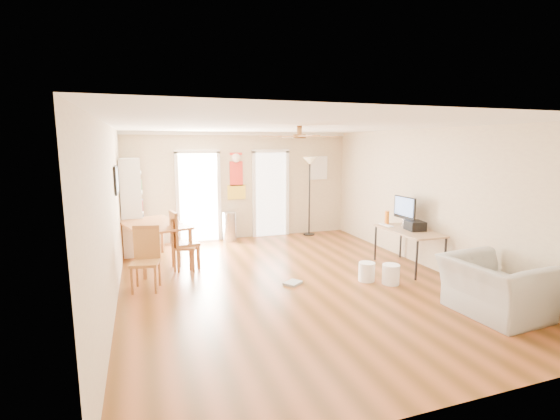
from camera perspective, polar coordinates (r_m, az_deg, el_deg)
name	(u,v)px	position (r m, az deg, el deg)	size (l,w,h in m)	color
floor	(292,282)	(6.89, 1.66, -10.25)	(7.00, 7.00, 0.00)	brown
ceiling	(292,126)	(6.50, 1.78, 11.88)	(5.50, 7.00, 0.00)	silver
wall_back	(241,186)	(9.89, -5.53, 3.45)	(5.50, 0.04, 2.60)	beige
wall_front	(443,269)	(3.60, 22.15, -7.73)	(5.50, 0.04, 2.60)	beige
wall_left	(111,216)	(6.16, -22.92, -0.86)	(0.04, 7.00, 2.60)	beige
wall_right	(430,199)	(7.97, 20.54, 1.46)	(0.04, 7.00, 2.60)	beige
crown_molding	(292,128)	(6.50, 1.77, 11.53)	(5.50, 7.00, 0.08)	white
kitchen_doorway	(199,198)	(9.72, -11.52, 1.71)	(0.90, 0.10, 2.10)	white
bathroom_doorway	(271,195)	(10.11, -1.36, 2.19)	(0.80, 0.10, 2.10)	white
wall_decal	(236,176)	(9.82, -6.24, 4.86)	(0.46, 0.03, 1.10)	red
ac_grille	(318,168)	(10.51, 5.46, 5.98)	(0.50, 0.04, 0.60)	white
framed_poster	(116,180)	(7.50, -22.28, 3.97)	(0.04, 0.66, 0.48)	black
ceiling_fan	(299,136)	(6.21, 2.77, 10.42)	(1.24, 1.24, 0.20)	#593819
bookshelf	(132,206)	(9.05, -20.30, 0.50)	(0.40, 0.91, 2.02)	silver
dining_table	(154,244)	(8.14, -17.50, -4.62)	(0.98, 1.63, 0.81)	#9F6233
dining_chair_right_a	(185,240)	(7.70, -13.34, -4.17)	(0.45, 0.45, 1.09)	#975630
dining_chair_right_b	(186,244)	(7.63, -13.26, -4.71)	(0.40, 0.40, 0.98)	#A96636
dining_chair_near	(145,260)	(6.75, -18.65, -6.70)	(0.42, 0.42, 1.01)	#AA7136
trash_can	(230,227)	(9.70, -7.19, -2.37)	(0.33, 0.33, 0.71)	#BDBCBF
torchiere_lamp	(309,197)	(10.21, 4.21, 1.93)	(0.38, 0.38, 1.99)	black
computer_desk	(408,249)	(7.94, 17.74, -5.30)	(0.68, 1.36, 0.73)	#A58159
imac	(404,212)	(8.12, 17.28, -0.22)	(0.09, 0.63, 0.59)	black
keyboard	(386,225)	(8.17, 14.87, -2.10)	(0.12, 0.35, 0.01)	white
printer	(415,226)	(7.86, 18.66, -2.12)	(0.29, 0.34, 0.18)	black
orange_bottle	(387,217)	(8.31, 14.96, -1.03)	(0.09, 0.09, 0.26)	orange
wastebasket_a	(367,272)	(7.08, 12.23, -8.57)	(0.28, 0.28, 0.32)	white
wastebasket_b	(391,274)	(7.02, 15.49, -8.80)	(0.29, 0.29, 0.33)	white
floor_cloth	(293,283)	(6.80, 1.85, -10.35)	(0.29, 0.23, 0.04)	gray
armchair	(494,287)	(6.27, 28.20, -9.67)	(1.20, 1.05, 0.78)	#A2A29D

